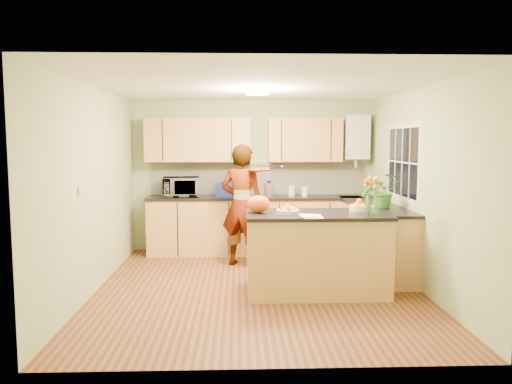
{
  "coord_description": "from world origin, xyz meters",
  "views": [
    {
      "loc": [
        -0.24,
        -6.11,
        1.84
      ],
      "look_at": [
        -0.01,
        0.5,
        1.16
      ],
      "focal_mm": 35.0,
      "sensor_mm": 36.0,
      "label": 1
    }
  ],
  "objects": [
    {
      "name": "floor",
      "position": [
        0.0,
        0.0,
        0.0
      ],
      "size": [
        4.5,
        4.5,
        0.0
      ],
      "primitive_type": "plane",
      "color": "#512817",
      "rests_on": "ground"
    },
    {
      "name": "wall_back",
      "position": [
        0.0,
        2.25,
        1.25
      ],
      "size": [
        4.0,
        0.02,
        2.5
      ],
      "primitive_type": "cube",
      "color": "#98AB7A",
      "rests_on": "floor"
    },
    {
      "name": "ceiling",
      "position": [
        0.0,
        0.0,
        2.5
      ],
      "size": [
        4.0,
        4.5,
        0.02
      ],
      "primitive_type": "cube",
      "color": "white",
      "rests_on": "wall_back"
    },
    {
      "name": "blue_box",
      "position": [
        -0.46,
        1.97,
        1.05
      ],
      "size": [
        0.32,
        0.26,
        0.22
      ],
      "primitive_type": "cube",
      "rotation": [
        0.0,
        0.0,
        -0.2
      ],
      "color": "navy",
      "rests_on": "back_counter"
    },
    {
      "name": "flower_vase",
      "position": [
        1.3,
        -0.4,
        1.31
      ],
      "size": [
        0.27,
        0.27,
        0.5
      ],
      "rotation": [
        0.0,
        0.0,
        0.12
      ],
      "color": "silver",
      "rests_on": "peninsula_island"
    },
    {
      "name": "fruit_dish",
      "position": [
        0.35,
        -0.22,
        1.02
      ],
      "size": [
        0.28,
        0.28,
        0.1
      ],
      "color": "#F8E6C6",
      "rests_on": "peninsula_island"
    },
    {
      "name": "ceiling_lamp",
      "position": [
        0.0,
        0.3,
        2.46
      ],
      "size": [
        0.3,
        0.3,
        0.07
      ],
      "color": "#FFEABF",
      "rests_on": "ceiling"
    },
    {
      "name": "right_counter",
      "position": [
        1.7,
        0.85,
        0.47
      ],
      "size": [
        0.62,
        2.24,
        0.94
      ],
      "color": "tan",
      "rests_on": "floor"
    },
    {
      "name": "orange_bag",
      "position": [
        -0.0,
        -0.17,
        1.08
      ],
      "size": [
        0.34,
        0.32,
        0.21
      ],
      "primitive_type": "ellipsoid",
      "rotation": [
        0.0,
        0.0,
        -0.36
      ],
      "color": "#FF5E15",
      "rests_on": "peninsula_island"
    },
    {
      "name": "wall_right",
      "position": [
        2.0,
        0.0,
        1.25
      ],
      "size": [
        0.02,
        4.5,
        2.5
      ],
      "primitive_type": "cube",
      "color": "#98AB7A",
      "rests_on": "floor"
    },
    {
      "name": "potted_plant",
      "position": [
        1.7,
        0.46,
        1.17
      ],
      "size": [
        0.45,
        0.4,
        0.47
      ],
      "primitive_type": "imported",
      "rotation": [
        0.0,
        0.0,
        0.07
      ],
      "color": "#347D29",
      "rests_on": "right_counter"
    },
    {
      "name": "violinist",
      "position": [
        -0.19,
        1.14,
        0.9
      ],
      "size": [
        0.76,
        0.63,
        1.79
      ],
      "primitive_type": "imported",
      "rotation": [
        0.0,
        0.0,
        2.78
      ],
      "color": "tan",
      "rests_on": "floor"
    },
    {
      "name": "peninsula_island",
      "position": [
        0.7,
        -0.22,
        0.49
      ],
      "size": [
        1.71,
        0.87,
        0.98
      ],
      "color": "tan",
      "rests_on": "floor"
    },
    {
      "name": "kettle",
      "position": [
        0.25,
        1.93,
        1.06
      ],
      "size": [
        0.16,
        0.16,
        0.3
      ],
      "rotation": [
        0.0,
        0.0,
        -0.25
      ],
      "color": "#B5B5B9",
      "rests_on": "back_counter"
    },
    {
      "name": "violin",
      "position": [
        0.01,
        0.92,
        1.44
      ],
      "size": [
        0.61,
        0.53,
        0.15
      ],
      "primitive_type": null,
      "rotation": [
        0.17,
        0.0,
        -0.61
      ],
      "color": "#4D1504",
      "rests_on": "violinist"
    },
    {
      "name": "wall_front",
      "position": [
        0.0,
        -2.25,
        1.25
      ],
      "size": [
        4.0,
        0.02,
        2.5
      ],
      "primitive_type": "cube",
      "color": "#98AB7A",
      "rests_on": "floor"
    },
    {
      "name": "orange_bowl",
      "position": [
        1.25,
        -0.07,
        1.04
      ],
      "size": [
        0.24,
        0.24,
        0.14
      ],
      "color": "#F8E6C6",
      "rests_on": "peninsula_island"
    },
    {
      "name": "back_counter",
      "position": [
        0.1,
        1.95,
        0.47
      ],
      "size": [
        3.64,
        0.62,
        0.94
      ],
      "color": "tan",
      "rests_on": "floor"
    },
    {
      "name": "papers",
      "position": [
        0.6,
        -0.52,
        0.98
      ],
      "size": [
        0.22,
        0.31,
        0.01
      ],
      "primitive_type": "cube",
      "color": "white",
      "rests_on": "peninsula_island"
    },
    {
      "name": "jar_cream",
      "position": [
        0.63,
        1.99,
        1.03
      ],
      "size": [
        0.14,
        0.14,
        0.17
      ],
      "primitive_type": "cylinder",
      "rotation": [
        0.0,
        0.0,
        -0.37
      ],
      "color": "#F8E6C6",
      "rests_on": "back_counter"
    },
    {
      "name": "jar_white",
      "position": [
        0.83,
        1.91,
        1.02
      ],
      "size": [
        0.11,
        0.11,
        0.15
      ],
      "primitive_type": "cylinder",
      "rotation": [
        0.0,
        0.0,
        -0.06
      ],
      "color": "silver",
      "rests_on": "back_counter"
    },
    {
      "name": "light_switch",
      "position": [
        -1.99,
        -0.6,
        1.3
      ],
      "size": [
        0.02,
        0.09,
        0.09
      ],
      "primitive_type": "cube",
      "color": "silver",
      "rests_on": "wall_left"
    },
    {
      "name": "wall_left",
      "position": [
        -2.0,
        0.0,
        1.25
      ],
      "size": [
        0.02,
        4.5,
        2.5
      ],
      "primitive_type": "cube",
      "color": "#98AB7A",
      "rests_on": "floor"
    },
    {
      "name": "window_right",
      "position": [
        1.99,
        0.6,
        1.55
      ],
      "size": [
        0.01,
        1.3,
        1.05
      ],
      "color": "silver",
      "rests_on": "wall_right"
    },
    {
      "name": "splashback",
      "position": [
        0.1,
        2.23,
        1.2
      ],
      "size": [
        3.6,
        0.02,
        0.52
      ],
      "primitive_type": "cube",
      "color": "silver",
      "rests_on": "back_counter"
    },
    {
      "name": "upper_cabinets",
      "position": [
        -0.18,
        2.08,
        1.85
      ],
      "size": [
        3.2,
        0.34,
        0.7
      ],
      "color": "tan",
      "rests_on": "wall_back"
    },
    {
      "name": "boiler",
      "position": [
        1.7,
        2.09,
        1.9
      ],
      "size": [
        0.4,
        0.3,
        0.86
      ],
      "color": "silver",
      "rests_on": "wall_back"
    },
    {
      "name": "microwave",
      "position": [
        -1.17,
        1.92,
        1.1
      ],
      "size": [
        0.61,
        0.44,
        0.32
      ],
      "primitive_type": "imported",
      "rotation": [
        0.0,
        0.0,
        0.09
      ],
      "color": "silver",
      "rests_on": "back_counter"
    }
  ]
}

